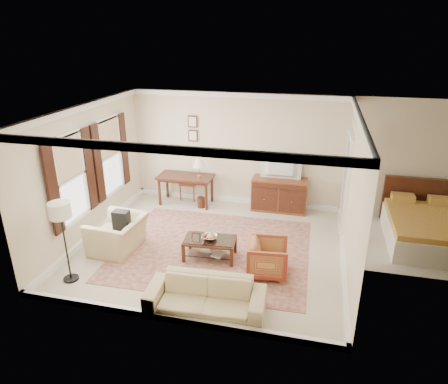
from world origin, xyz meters
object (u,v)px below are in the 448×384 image
at_px(striped_armchair, 268,256).
at_px(coffee_table, 210,243).
at_px(writing_desk, 186,180).
at_px(sofa, 205,292).
at_px(sideboard, 279,195).
at_px(tv, 281,161).
at_px(club_armchair, 117,229).

bearing_deg(striped_armchair, coffee_table, 70.12).
height_order(coffee_table, striped_armchair, striped_armchair).
bearing_deg(writing_desk, sofa, -67.30).
bearing_deg(sideboard, striped_armchair, -87.65).
bearing_deg(coffee_table, sideboard, 67.80).
relative_size(writing_desk, sideboard, 1.04).
relative_size(tv, coffee_table, 0.91).
relative_size(writing_desk, club_armchair, 1.29).
bearing_deg(club_armchair, writing_desk, 171.20).
bearing_deg(club_armchair, coffee_table, 98.09).
bearing_deg(tv, sideboard, -90.00).
bearing_deg(coffee_table, writing_desk, 118.35).
xyz_separation_m(writing_desk, club_armchair, (-0.60, -2.64, -0.19)).
distance_m(writing_desk, club_armchair, 2.71).
relative_size(coffee_table, striped_armchair, 1.41).
height_order(writing_desk, tv, tv).
xyz_separation_m(writing_desk, sideboard, (2.43, 0.16, -0.25)).
relative_size(coffee_table, club_armchair, 0.96).
distance_m(sideboard, sofa, 4.34).
relative_size(sideboard, tv, 1.42).
height_order(coffee_table, sofa, sofa).
bearing_deg(striped_armchair, club_armchair, 81.20).
xyz_separation_m(striped_armchair, sofa, (-0.83, -1.32, 0.00)).
relative_size(tv, sofa, 0.50).
bearing_deg(club_armchair, sofa, 61.34).
bearing_deg(sideboard, coffee_table, -112.20).
xyz_separation_m(sideboard, coffee_table, (-1.09, -2.66, -0.09)).
xyz_separation_m(coffee_table, striped_armchair, (1.21, -0.30, 0.05)).
relative_size(sideboard, sofa, 0.71).
relative_size(writing_desk, tv, 1.49).
relative_size(writing_desk, striped_armchair, 1.90).
height_order(sideboard, coffee_table, sideboard).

